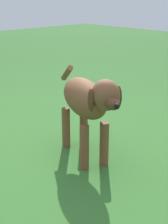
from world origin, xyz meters
The scene contains 3 objects.
ground centered at (0.00, 0.00, 0.00)m, with size 14.00×14.00×0.00m, color #2D6026.
dog centered at (0.08, -0.26, 0.40)m, with size 0.42×0.84×0.60m.
tennis_ball_1 centered at (0.51, 0.22, 0.03)m, with size 0.07×0.07×0.07m, color yellow.
Camera 1 is at (-1.33, -1.73, 1.06)m, focal length 54.53 mm.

